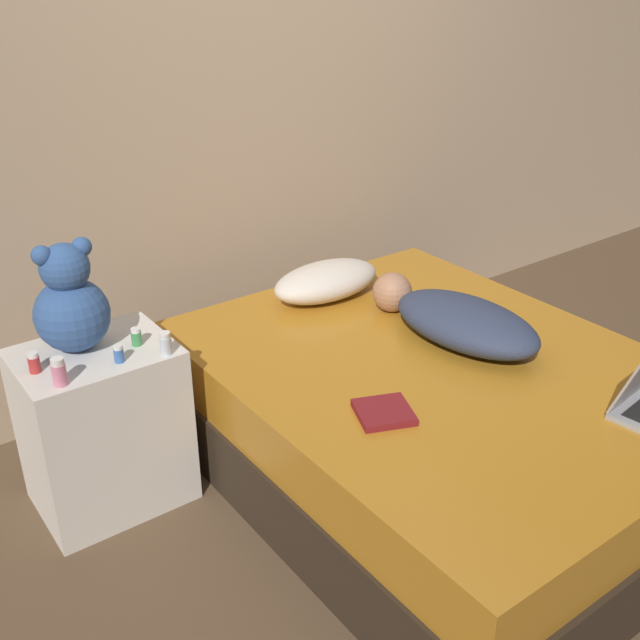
{
  "coord_description": "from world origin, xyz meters",
  "views": [
    {
      "loc": [
        -1.7,
        -1.6,
        1.79
      ],
      "look_at": [
        -0.36,
        0.23,
        0.66
      ],
      "focal_mm": 42.0,
      "sensor_mm": 36.0,
      "label": 1
    }
  ],
  "objects_px": {
    "person_lying": "(458,319)",
    "book": "(384,412)",
    "bottle_green": "(136,337)",
    "bottle_red": "(34,363)",
    "pillow": "(326,281)",
    "bottle_blue": "(119,354)",
    "bottle_pink": "(59,372)",
    "teddy_bear": "(70,303)",
    "bottle_clear": "(166,344)"
  },
  "relations": [
    {
      "from": "bottle_blue",
      "to": "bottle_clear",
      "type": "height_order",
      "value": "bottle_clear"
    },
    {
      "from": "person_lying",
      "to": "bottle_pink",
      "type": "height_order",
      "value": "bottle_pink"
    },
    {
      "from": "teddy_bear",
      "to": "bottle_green",
      "type": "bearing_deg",
      "value": -29.89
    },
    {
      "from": "bottle_blue",
      "to": "bottle_green",
      "type": "bearing_deg",
      "value": 38.32
    },
    {
      "from": "bottle_pink",
      "to": "bottle_red",
      "type": "height_order",
      "value": "bottle_pink"
    },
    {
      "from": "pillow",
      "to": "bottle_green",
      "type": "distance_m",
      "value": 0.91
    },
    {
      "from": "bottle_blue",
      "to": "book",
      "type": "bearing_deg",
      "value": -45.34
    },
    {
      "from": "bottle_blue",
      "to": "bottle_clear",
      "type": "distance_m",
      "value": 0.15
    },
    {
      "from": "bottle_red",
      "to": "bottle_clear",
      "type": "bearing_deg",
      "value": -19.95
    },
    {
      "from": "teddy_bear",
      "to": "bottle_red",
      "type": "relative_size",
      "value": 5.51
    },
    {
      "from": "bottle_clear",
      "to": "bottle_pink",
      "type": "bearing_deg",
      "value": 177.53
    },
    {
      "from": "pillow",
      "to": "teddy_bear",
      "type": "bearing_deg",
      "value": -177.82
    },
    {
      "from": "bottle_green",
      "to": "bottle_clear",
      "type": "distance_m",
      "value": 0.13
    },
    {
      "from": "teddy_bear",
      "to": "person_lying",
      "type": "bearing_deg",
      "value": -23.66
    },
    {
      "from": "bottle_pink",
      "to": "bottle_red",
      "type": "xyz_separation_m",
      "value": [
        -0.04,
        0.12,
        -0.01
      ]
    },
    {
      "from": "bottle_pink",
      "to": "book",
      "type": "bearing_deg",
      "value": -35.83
    },
    {
      "from": "pillow",
      "to": "bottle_blue",
      "type": "bearing_deg",
      "value": -167.92
    },
    {
      "from": "bottle_green",
      "to": "bottle_red",
      "type": "bearing_deg",
      "value": 176.38
    },
    {
      "from": "pillow",
      "to": "bottle_clear",
      "type": "xyz_separation_m",
      "value": [
        -0.84,
        -0.26,
        0.08
      ]
    },
    {
      "from": "bottle_green",
      "to": "bottle_blue",
      "type": "bearing_deg",
      "value": -141.68
    },
    {
      "from": "person_lying",
      "to": "bottle_clear",
      "type": "height_order",
      "value": "bottle_clear"
    },
    {
      "from": "book",
      "to": "pillow",
      "type": "bearing_deg",
      "value": 64.65
    },
    {
      "from": "person_lying",
      "to": "bottle_green",
      "type": "relative_size",
      "value": 12.4
    },
    {
      "from": "pillow",
      "to": "bottle_red",
      "type": "xyz_separation_m",
      "value": [
        -1.23,
        -0.12,
        0.08
      ]
    },
    {
      "from": "person_lying",
      "to": "bottle_pink",
      "type": "relative_size",
      "value": 8.31
    },
    {
      "from": "person_lying",
      "to": "book",
      "type": "xyz_separation_m",
      "value": [
        -0.56,
        -0.24,
        -0.07
      ]
    },
    {
      "from": "bottle_green",
      "to": "bottle_pink",
      "type": "height_order",
      "value": "bottle_pink"
    },
    {
      "from": "teddy_bear",
      "to": "bottle_red",
      "type": "xyz_separation_m",
      "value": [
        -0.16,
        -0.08,
        -0.13
      ]
    },
    {
      "from": "bottle_pink",
      "to": "bottle_red",
      "type": "bearing_deg",
      "value": 106.99
    },
    {
      "from": "bottle_blue",
      "to": "book",
      "type": "xyz_separation_m",
      "value": [
        0.6,
        -0.61,
        -0.13
      ]
    },
    {
      "from": "person_lying",
      "to": "bottle_red",
      "type": "bearing_deg",
      "value": 155.73
    },
    {
      "from": "bottle_red",
      "to": "teddy_bear",
      "type": "bearing_deg",
      "value": 25.17
    },
    {
      "from": "pillow",
      "to": "bottle_clear",
      "type": "height_order",
      "value": "bottle_clear"
    },
    {
      "from": "person_lying",
      "to": "bottle_green",
      "type": "height_order",
      "value": "bottle_green"
    },
    {
      "from": "teddy_bear",
      "to": "book",
      "type": "relative_size",
      "value": 1.72
    },
    {
      "from": "pillow",
      "to": "bottle_green",
      "type": "height_order",
      "value": "bottle_green"
    },
    {
      "from": "bottle_green",
      "to": "book",
      "type": "xyz_separation_m",
      "value": [
        0.51,
        -0.68,
        -0.14
      ]
    },
    {
      "from": "bottle_clear",
      "to": "bottle_red",
      "type": "bearing_deg",
      "value": 160.05
    },
    {
      "from": "bottle_blue",
      "to": "bottle_clear",
      "type": "relative_size",
      "value": 0.75
    },
    {
      "from": "person_lying",
      "to": "book",
      "type": "height_order",
      "value": "person_lying"
    },
    {
      "from": "bottle_red",
      "to": "book",
      "type": "bearing_deg",
      "value": -39.94
    },
    {
      "from": "book",
      "to": "bottle_clear",
      "type": "bearing_deg",
      "value": 129.01
    },
    {
      "from": "pillow",
      "to": "bottle_pink",
      "type": "distance_m",
      "value": 1.22
    },
    {
      "from": "bottle_red",
      "to": "pillow",
      "type": "bearing_deg",
      "value": 5.44
    },
    {
      "from": "bottle_red",
      "to": "book",
      "type": "height_order",
      "value": "bottle_red"
    },
    {
      "from": "person_lying",
      "to": "book",
      "type": "relative_size",
      "value": 3.48
    },
    {
      "from": "teddy_bear",
      "to": "bottle_pink",
      "type": "bearing_deg",
      "value": -121.88
    },
    {
      "from": "bottle_blue",
      "to": "bottle_red",
      "type": "distance_m",
      "value": 0.26
    },
    {
      "from": "person_lying",
      "to": "bottle_clear",
      "type": "distance_m",
      "value": 1.07
    },
    {
      "from": "bottle_blue",
      "to": "pillow",
      "type": "bearing_deg",
      "value": 12.08
    }
  ]
}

